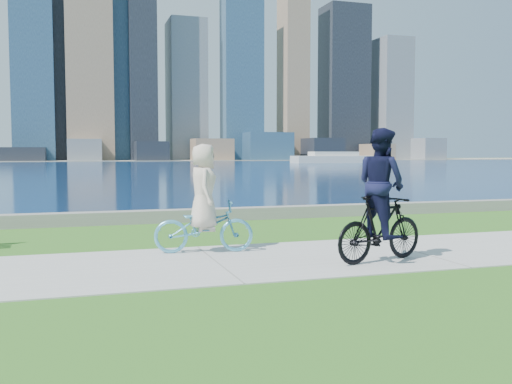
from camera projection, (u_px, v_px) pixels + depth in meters
ground at (217, 263)px, 10.12m from camera, size 320.00×320.00×0.00m
concrete_path at (217, 263)px, 10.12m from camera, size 80.00×3.50×0.02m
seawall at (165, 216)px, 16.01m from camera, size 90.00×0.50×0.35m
bay_water at (95, 166)px, 78.65m from camera, size 320.00×131.00×0.01m
far_shore at (88, 160)px, 133.85m from camera, size 320.00×30.00×0.12m
city_skyline at (98, 62)px, 132.30m from camera, size 178.94×22.24×76.00m
ferry_far at (333, 158)px, 104.05m from camera, size 15.32×4.38×2.08m
cyclist_woman at (204, 212)px, 11.07m from camera, size 0.96×2.01×2.11m
cyclist_man at (381, 206)px, 10.12m from camera, size 1.06×2.05×2.37m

